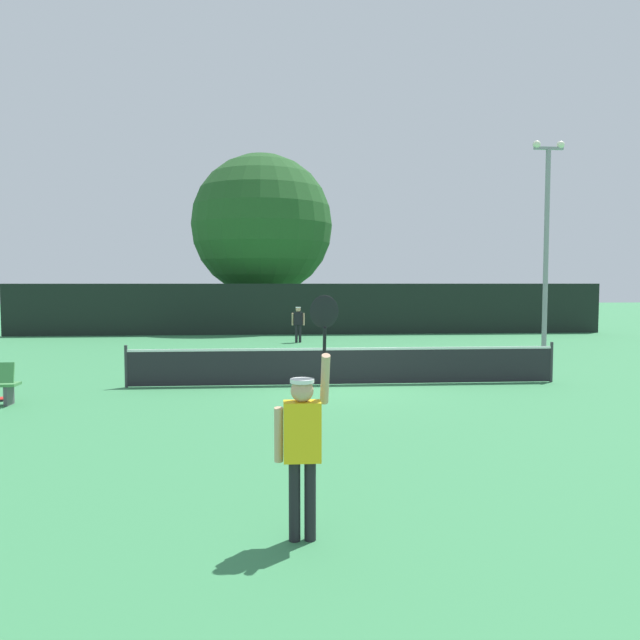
# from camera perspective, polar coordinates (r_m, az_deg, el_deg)

# --- Properties ---
(ground_plane) EXTENTS (120.00, 120.00, 0.00)m
(ground_plane) POSITION_cam_1_polar(r_m,az_deg,el_deg) (15.54, 2.35, -6.20)
(ground_plane) COLOR #387F4C
(tennis_net) EXTENTS (11.17, 0.08, 1.07)m
(tennis_net) POSITION_cam_1_polar(r_m,az_deg,el_deg) (15.46, 2.35, -4.33)
(tennis_net) COLOR #232328
(tennis_net) RESTS_ON ground
(perimeter_fence) EXTENTS (30.45, 0.12, 2.59)m
(perimeter_fence) POSITION_cam_1_polar(r_m,az_deg,el_deg) (30.27, -0.90, 1.05)
(perimeter_fence) COLOR black
(perimeter_fence) RESTS_ON ground
(player_serving) EXTENTS (0.67, 0.40, 2.53)m
(player_serving) POSITION_cam_1_polar(r_m,az_deg,el_deg) (6.17, -1.62, -10.82)
(player_serving) COLOR yellow
(player_serving) RESTS_ON ground
(player_receiving) EXTENTS (0.57, 0.23, 1.57)m
(player_receiving) POSITION_cam_1_polar(r_m,az_deg,el_deg) (26.21, -2.11, -0.10)
(player_receiving) COLOR black
(player_receiving) RESTS_ON ground
(tennis_ball) EXTENTS (0.07, 0.07, 0.07)m
(tennis_ball) POSITION_cam_1_polar(r_m,az_deg,el_deg) (16.72, 3.80, -5.39)
(tennis_ball) COLOR #CCE033
(tennis_ball) RESTS_ON ground
(spare_racket) EXTENTS (0.28, 0.52, 0.04)m
(spare_racket) POSITION_cam_1_polar(r_m,az_deg,el_deg) (15.43, -28.14, -6.63)
(spare_racket) COLOR black
(spare_racket) RESTS_ON ground
(light_pole) EXTENTS (1.18, 0.28, 7.81)m
(light_pole) POSITION_cam_1_polar(r_m,az_deg,el_deg) (23.61, 20.88, 7.79)
(light_pole) COLOR gray
(light_pole) RESTS_ON ground
(large_tree) EXTENTS (8.04, 8.04, 9.93)m
(large_tree) POSITION_cam_1_polar(r_m,az_deg,el_deg) (34.58, -5.57, 9.01)
(large_tree) COLOR brown
(large_tree) RESTS_ON ground
(parked_car_near) EXTENTS (2.23, 4.34, 1.69)m
(parked_car_near) POSITION_cam_1_polar(r_m,az_deg,el_deg) (35.97, -13.81, 0.53)
(parked_car_near) COLOR navy
(parked_car_near) RESTS_ON ground
(parked_car_mid) EXTENTS (2.01, 4.25, 1.69)m
(parked_car_mid) POSITION_cam_1_polar(r_m,az_deg,el_deg) (35.23, -6.14, 0.55)
(parked_car_mid) COLOR white
(parked_car_mid) RESTS_ON ground
(parked_car_far) EXTENTS (2.44, 4.42, 1.69)m
(parked_car_far) POSITION_cam_1_polar(r_m,az_deg,el_deg) (39.17, 8.17, 0.84)
(parked_car_far) COLOR white
(parked_car_far) RESTS_ON ground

